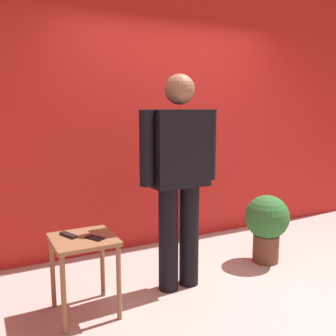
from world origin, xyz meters
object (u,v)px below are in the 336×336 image
(standing_person, at_px, (179,172))
(potted_plant, at_px, (267,223))
(side_table, at_px, (84,252))
(cell_phone, at_px, (95,238))
(tv_remote, at_px, (68,235))

(standing_person, bearing_deg, potted_plant, 3.95)
(side_table, bearing_deg, standing_person, 4.09)
(standing_person, distance_m, cell_phone, 0.88)
(potted_plant, bearing_deg, standing_person, -176.05)
(side_table, relative_size, cell_phone, 4.17)
(side_table, relative_size, potted_plant, 0.87)
(potted_plant, bearing_deg, cell_phone, -173.93)
(cell_phone, relative_size, tv_remote, 0.85)
(standing_person, bearing_deg, side_table, -175.91)
(cell_phone, height_order, tv_remote, tv_remote)
(side_table, height_order, cell_phone, cell_phone)
(cell_phone, bearing_deg, side_table, 109.58)
(tv_remote, bearing_deg, standing_person, -23.42)
(standing_person, xyz_separation_m, side_table, (-0.84, -0.06, -0.53))
(side_table, xyz_separation_m, potted_plant, (1.89, 0.13, -0.08))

